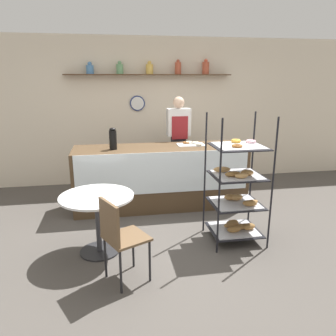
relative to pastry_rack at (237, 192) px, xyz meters
The scene contains 9 objects.
ground_plane 1.00m from the pastry_rack, 164.75° to the left, with size 14.00×14.00×0.00m, color #4C4742.
back_wall 2.87m from the pastry_rack, 105.77° to the left, with size 10.00×0.30×2.70m.
display_counter 1.50m from the pastry_rack, 120.29° to the left, with size 2.63×0.76×0.95m.
pastry_rack is the anchor object (origin of this frame).
person_worker 1.97m from the pastry_rack, 100.02° to the left, with size 0.39×0.23×1.67m.
cafe_table 1.68m from the pastry_rack, behind, with size 0.83×0.83×0.70m.
cafe_chair 1.60m from the pastry_rack, 155.25° to the right, with size 0.51×0.51×0.87m.
coffee_carafe 1.97m from the pastry_rack, 139.75° to the left, with size 0.11×0.11×0.32m.
donut_tray_counter 1.43m from the pastry_rack, 99.91° to the left, with size 0.42×0.28×0.04m.
Camera 1 is at (-0.72, -3.77, 1.97)m, focal length 35.00 mm.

